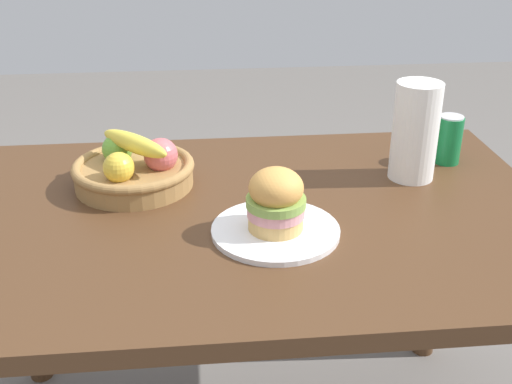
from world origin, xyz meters
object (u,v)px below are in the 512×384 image
sandwich (276,200)px  paper_towel_roll (415,131)px  fruit_basket (134,168)px  soda_can (449,139)px  plate (275,230)px

sandwich → paper_towel_roll: (0.37, 0.25, 0.04)m
sandwich → fruit_basket: (-0.31, 0.26, -0.03)m
sandwich → soda_can: sandwich is taller
fruit_basket → soda_can: bearing=4.8°
plate → fruit_basket: size_ratio=0.92×
soda_can → fruit_basket: bearing=-175.2°
plate → soda_can: soda_can is taller
plate → soda_can: size_ratio=2.13×
sandwich → soda_can: (0.49, 0.33, -0.01)m
sandwich → fruit_basket: bearing=139.4°
plate → soda_can: 0.59m
plate → sandwich: 0.07m
plate → paper_towel_roll: size_ratio=1.12×
soda_can → fruit_basket: size_ratio=0.43×
soda_can → sandwich: bearing=-146.1°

